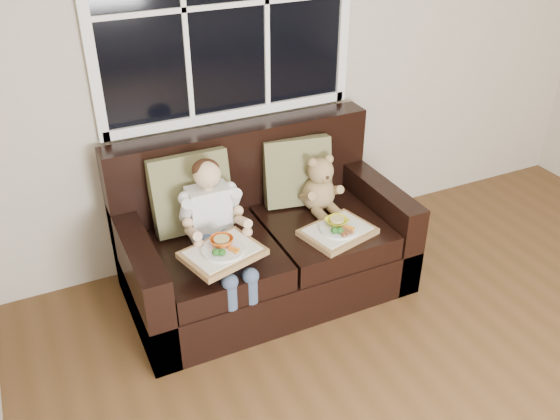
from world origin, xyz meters
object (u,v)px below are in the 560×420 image
loveseat (262,242)px  tray_left (223,251)px  child (215,221)px  tray_right (338,230)px  teddy_bear (320,188)px

loveseat → tray_left: bearing=-137.6°
child → tray_left: size_ratio=1.67×
loveseat → tray_left: size_ratio=3.64×
tray_left → tray_right: 0.74m
child → teddy_bear: child is taller
tray_left → teddy_bear: bearing=8.5°
tray_left → loveseat: bearing=26.5°
teddy_bear → tray_right: size_ratio=0.82×
loveseat → tray_left: (-0.38, -0.35, 0.27)m
loveseat → teddy_bear: loveseat is taller
tray_left → tray_right: tray_left is taller
loveseat → tray_right: loveseat is taller
child → tray_left: (-0.04, -0.23, -0.05)m
child → teddy_bear: (0.74, 0.12, -0.02)m
child → teddy_bear: size_ratio=2.05×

